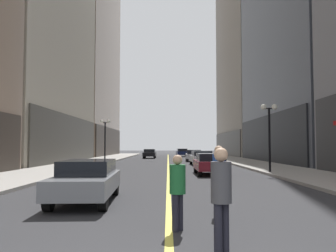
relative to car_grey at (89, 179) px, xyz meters
name	(u,v)px	position (x,y,z in m)	size (l,w,h in m)	color
ground_plane	(170,162)	(2.60, 26.97, -0.72)	(200.00, 200.00, 0.00)	#2D2D30
sidewalk_left	(93,162)	(-5.65, 26.97, -0.64)	(4.50, 78.00, 0.15)	#9E9991
sidewalk_right	(246,162)	(10.85, 26.97, -0.64)	(4.50, 78.00, 0.15)	#9E9991
lane_centre_stripe	(170,162)	(2.60, 26.97, -0.71)	(0.16, 70.00, 0.01)	#E5D64C
building_right_far	(261,60)	(19.20, 51.97, 16.67)	(12.41, 26.00, 34.91)	#A8A399
car_grey	(89,179)	(0.00, 0.00, 0.00)	(1.92, 4.60, 1.32)	slate
car_maroon	(212,163)	(5.19, 10.64, 0.00)	(1.82, 4.19, 1.32)	maroon
car_white	(203,157)	(5.68, 21.62, 0.00)	(1.98, 4.66, 1.32)	silver
car_silver	(195,155)	(5.57, 29.98, 0.00)	(1.89, 4.25, 1.32)	#B7B7BC
car_black	(151,153)	(-0.07, 39.82, 0.00)	(1.80, 4.08, 1.32)	black
car_navy	(183,152)	(4.93, 48.26, 0.00)	(1.98, 4.56, 1.32)	#141E4C
pedestrian_in_green_parka	(179,187)	(2.78, -3.85, 0.20)	(0.48, 0.48, 1.59)	black
pedestrian_with_orange_bag	(223,192)	(3.45, -5.55, 0.31)	(0.48, 0.48, 1.75)	black
pedestrian_in_blue_hoodie	(220,174)	(3.92, -2.05, 0.33)	(0.48, 0.48, 1.78)	black
street_lamp_left_far	(107,131)	(-3.80, 24.46, 2.54)	(1.06, 0.36, 4.43)	black
street_lamp_right_mid	(271,123)	(9.00, 11.01, 2.54)	(1.06, 0.36, 4.43)	black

